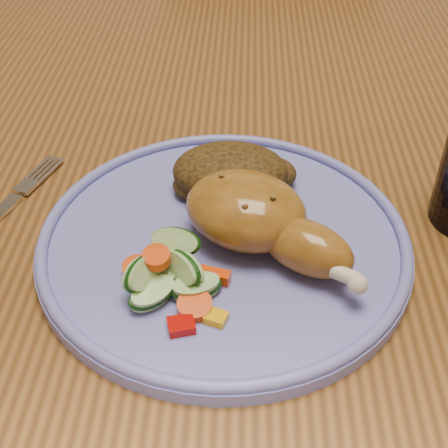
% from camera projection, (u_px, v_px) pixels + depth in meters
% --- Properties ---
extents(dining_table, '(0.90, 1.40, 0.75)m').
position_uv_depth(dining_table, '(290.00, 233.00, 0.67)').
color(dining_table, brown).
rests_on(dining_table, ground).
extents(chair_far, '(0.42, 0.42, 0.91)m').
position_uv_depth(chair_far, '(271.00, 94.00, 1.26)').
color(chair_far, '#4C2D16').
rests_on(chair_far, ground).
extents(plate, '(0.31, 0.31, 0.01)m').
position_uv_depth(plate, '(224.00, 243.00, 0.52)').
color(plate, '#666AC1').
rests_on(plate, dining_table).
extents(plate_rim, '(0.31, 0.31, 0.01)m').
position_uv_depth(plate_rim, '(224.00, 233.00, 0.51)').
color(plate_rim, '#666AC1').
rests_on(plate_rim, plate).
extents(chicken_leg, '(0.16, 0.14, 0.05)m').
position_uv_depth(chicken_leg, '(260.00, 219.00, 0.50)').
color(chicken_leg, '#935F1E').
rests_on(chicken_leg, plate).
extents(rice_pilaf, '(0.11, 0.08, 0.05)m').
position_uv_depth(rice_pilaf, '(233.00, 173.00, 0.56)').
color(rice_pilaf, '#473111').
rests_on(rice_pilaf, plate).
extents(vegetable_pile, '(0.09, 0.09, 0.04)m').
position_uv_depth(vegetable_pile, '(169.00, 275.00, 0.47)').
color(vegetable_pile, '#A50A05').
rests_on(vegetable_pile, plate).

